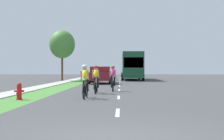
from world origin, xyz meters
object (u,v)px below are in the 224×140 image
object	(u,v)px
cyclist_lead	(85,81)
suv_silver	(126,72)
pickup_maroon	(101,75)
sedan_red	(126,72)
bus_dark_green	(132,65)
street_tree_near	(62,44)
fire_hydrant_red	(19,91)
cyclist_trailing	(96,79)
cyclist_distant	(113,78)

from	to	relation	value
cyclist_lead	suv_silver	distance (m)	45.35
pickup_maroon	sedan_red	bearing A→B (deg)	85.38
bus_dark_green	sedan_red	world-z (taller)	bus_dark_green
street_tree_near	fire_hydrant_red	bearing A→B (deg)	-83.69
cyclist_lead	pickup_maroon	world-z (taller)	pickup_maroon
cyclist_trailing	sedan_red	xyz separation A→B (m)	(2.78, 53.15, -0.04)
cyclist_lead	sedan_red	world-z (taller)	cyclist_lead
cyclist_lead	street_tree_near	bearing A→B (deg)	104.04
fire_hydrant_red	bus_dark_green	bearing A→B (deg)	77.27
fire_hydrant_red	sedan_red	distance (m)	57.10
cyclist_trailing	street_tree_near	size ratio (longest dim) A/B	0.28
fire_hydrant_red	pickup_maroon	xyz separation A→B (m)	(2.60, 15.71, 0.46)
cyclist_lead	fire_hydrant_red	bearing A→B (deg)	-165.22
cyclist_distant	bus_dark_green	bearing A→B (deg)	84.72
bus_dark_green	street_tree_near	bearing A→B (deg)	-150.84
cyclist_trailing	suv_silver	size ratio (longest dim) A/B	0.37
cyclist_trailing	sedan_red	size ratio (longest dim) A/B	0.40
cyclist_lead	cyclist_distant	size ratio (longest dim) A/B	1.00
fire_hydrant_red	cyclist_trailing	world-z (taller)	cyclist_trailing
cyclist_lead	bus_dark_green	size ratio (longest dim) A/B	0.15
fire_hydrant_red	pickup_maroon	world-z (taller)	pickup_maroon
cyclist_lead	cyclist_trailing	size ratio (longest dim) A/B	1.00
fire_hydrant_red	suv_silver	world-z (taller)	suv_silver
sedan_red	street_tree_near	distance (m)	35.97
cyclist_distant	pickup_maroon	distance (m)	10.44
cyclist_distant	cyclist_trailing	bearing A→B (deg)	-117.87
street_tree_near	suv_silver	bearing A→B (deg)	71.27
fire_hydrant_red	pickup_maroon	distance (m)	15.93
bus_dark_green	suv_silver	world-z (taller)	bus_dark_green
cyclist_lead	pickup_maroon	distance (m)	14.95
suv_silver	sedan_red	xyz separation A→B (m)	(0.21, 10.77, -0.18)
fire_hydrant_red	cyclist_distant	bearing A→B (deg)	52.94
pickup_maroon	suv_silver	xyz separation A→B (m)	(3.11, 30.31, 0.12)
cyclist_lead	cyclist_distant	bearing A→B (deg)	75.58
cyclist_trailing	sedan_red	bearing A→B (deg)	87.01
cyclist_lead	street_tree_near	xyz separation A→B (m)	(-5.31, 21.23, 3.55)
cyclist_trailing	pickup_maroon	distance (m)	12.08
cyclist_distant	street_tree_near	size ratio (longest dim) A/B	0.28
cyclist_distant	bus_dark_green	distance (m)	21.46
pickup_maroon	bus_dark_green	xyz separation A→B (m)	(3.43, 11.00, 1.15)
fire_hydrant_red	street_tree_near	size ratio (longest dim) A/B	0.13
cyclist_distant	bus_dark_green	size ratio (longest dim) A/B	0.15
fire_hydrant_red	bus_dark_green	distance (m)	27.43
pickup_maroon	bus_dark_green	distance (m)	11.58
fire_hydrant_red	cyclist_distant	xyz separation A→B (m)	(4.06, 5.38, 0.44)
cyclist_lead	suv_silver	size ratio (longest dim) A/B	0.37
cyclist_distant	sedan_red	xyz separation A→B (m)	(1.86, 51.41, -0.04)
pickup_maroon	sedan_red	size ratio (longest dim) A/B	1.19
cyclist_trailing	bus_dark_green	world-z (taller)	bus_dark_green
bus_dark_green	fire_hydrant_red	bearing A→B (deg)	-102.73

